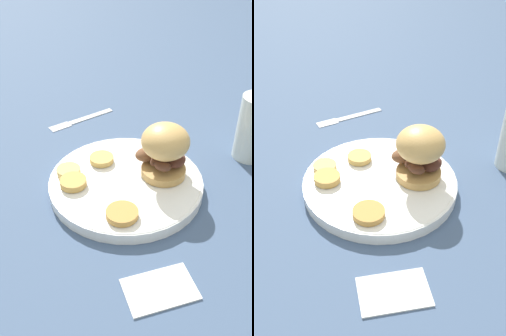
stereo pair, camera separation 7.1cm
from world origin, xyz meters
TOP-DOWN VIEW (x-y plane):
  - ground_plane at (0.00, 0.00)m, footprint 4.00×4.00m
  - dinner_plate at (0.00, 0.00)m, footprint 0.29×0.29m
  - sandwich at (-0.07, 0.02)m, footprint 0.10×0.11m
  - potato_round_0 at (0.09, -0.03)m, footprint 0.05×0.05m
  - potato_round_1 at (0.05, 0.09)m, footprint 0.05×0.05m
  - potato_round_2 at (0.02, -0.07)m, footprint 0.05×0.05m
  - potato_round_3 at (0.09, -0.06)m, footprint 0.04×0.04m
  - fork at (-0.02, -0.28)m, footprint 0.17×0.04m
  - napkin at (0.06, 0.23)m, footprint 0.11×0.08m

SIDE VIEW (x-z plane):
  - ground_plane at x=0.00m, z-range 0.00..0.00m
  - fork at x=-0.02m, z-range 0.00..0.00m
  - napkin at x=0.06m, z-range 0.00..0.01m
  - dinner_plate at x=0.00m, z-range 0.00..0.02m
  - potato_round_2 at x=0.02m, z-range 0.02..0.03m
  - potato_round_1 at x=0.05m, z-range 0.02..0.03m
  - potato_round_3 at x=0.09m, z-range 0.02..0.03m
  - potato_round_0 at x=0.09m, z-range 0.02..0.04m
  - sandwich at x=-0.07m, z-range 0.03..0.13m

